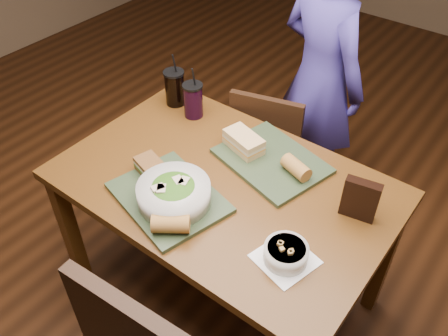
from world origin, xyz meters
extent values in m
plane|color=#381C0B|center=(0.00, 0.00, 0.00)|extent=(6.00, 6.00, 0.00)
cube|color=#533110|center=(-0.60, -0.38, 0.35)|extent=(0.06, 0.06, 0.71)
cube|color=#533110|center=(-0.60, 0.38, 0.35)|extent=(0.06, 0.06, 0.71)
cube|color=#533110|center=(0.60, 0.38, 0.35)|extent=(0.06, 0.06, 0.71)
cube|color=#533110|center=(0.00, 0.00, 0.73)|extent=(1.30, 0.85, 0.04)
cube|color=black|center=(-0.13, 0.66, 0.38)|extent=(0.44, 0.44, 0.03)
cube|color=black|center=(-0.13, 0.50, 0.61)|extent=(0.35, 0.13, 0.43)
cube|color=black|center=(-0.29, 0.50, 0.18)|extent=(0.03, 0.03, 0.37)
cube|color=black|center=(0.02, 0.50, 0.18)|extent=(0.03, 0.03, 0.37)
cube|color=black|center=(-0.29, 0.81, 0.18)|extent=(0.03, 0.03, 0.37)
cube|color=black|center=(0.02, 0.81, 0.18)|extent=(0.03, 0.03, 0.37)
imported|color=#3E338C|center=(-0.07, 0.90, 0.76)|extent=(0.64, 0.52, 1.51)
cube|color=#2C3B22|center=(-0.11, -0.21, 0.76)|extent=(0.49, 0.42, 0.02)
cube|color=#2C3B22|center=(0.09, 0.21, 0.76)|extent=(0.49, 0.41, 0.02)
cylinder|color=silver|center=(-0.07, -0.21, 0.81)|extent=(0.27, 0.27, 0.08)
ellipsoid|color=#427219|center=(-0.07, -0.21, 0.82)|extent=(0.22, 0.22, 0.07)
cube|color=beige|center=(-0.07, -0.18, 0.85)|extent=(0.05, 0.05, 0.01)
cube|color=beige|center=(-0.05, -0.18, 0.85)|extent=(0.04, 0.05, 0.01)
cube|color=beige|center=(-0.09, -0.25, 0.85)|extent=(0.05, 0.05, 0.01)
cube|color=beige|center=(-0.10, -0.26, 0.85)|extent=(0.05, 0.05, 0.01)
cube|color=white|center=(0.39, -0.18, 0.75)|extent=(0.22, 0.22, 0.00)
cylinder|color=silver|center=(0.39, -0.18, 0.78)|extent=(0.15, 0.15, 0.06)
cylinder|color=black|center=(0.39, -0.18, 0.81)|extent=(0.13, 0.13, 0.01)
cube|color=#B28947|center=(0.41, -0.18, 0.82)|extent=(0.02, 0.02, 0.01)
cube|color=#B28947|center=(0.37, -0.18, 0.82)|extent=(0.02, 0.02, 0.01)
cube|color=#B28947|center=(0.37, -0.18, 0.82)|extent=(0.02, 0.02, 0.01)
cube|color=#B28947|center=(0.42, -0.19, 0.82)|extent=(0.02, 0.02, 0.01)
cube|color=#B28947|center=(0.39, -0.20, 0.82)|extent=(0.02, 0.02, 0.01)
cube|color=#593819|center=(-0.25, -0.15, 0.78)|extent=(0.14, 0.11, 0.02)
cube|color=#3F721E|center=(-0.25, -0.15, 0.79)|extent=(0.14, 0.11, 0.01)
cube|color=beige|center=(-0.25, -0.15, 0.80)|extent=(0.14, 0.11, 0.01)
cube|color=#593819|center=(-0.25, -0.15, 0.82)|extent=(0.14, 0.11, 0.02)
cube|color=tan|center=(-0.05, 0.20, 0.78)|extent=(0.19, 0.14, 0.02)
cube|color=orange|center=(-0.05, 0.20, 0.80)|extent=(0.19, 0.14, 0.01)
cube|color=beige|center=(-0.05, 0.20, 0.81)|extent=(0.19, 0.14, 0.01)
cube|color=tan|center=(-0.05, 0.20, 0.82)|extent=(0.19, 0.14, 0.02)
cylinder|color=#AD7533|center=(0.02, -0.32, 0.80)|extent=(0.14, 0.13, 0.07)
cylinder|color=#AD7533|center=(0.21, 0.19, 0.80)|extent=(0.14, 0.10, 0.06)
cylinder|color=black|center=(-0.52, 0.29, 0.83)|extent=(0.09, 0.09, 0.16)
cylinder|color=black|center=(-0.52, 0.29, 0.92)|extent=(0.10, 0.10, 0.01)
cylinder|color=black|center=(-0.51, 0.29, 0.96)|extent=(0.01, 0.03, 0.10)
cylinder|color=black|center=(-0.38, 0.27, 0.83)|extent=(0.09, 0.09, 0.15)
cylinder|color=black|center=(-0.38, 0.27, 0.91)|extent=(0.09, 0.09, 0.01)
cylinder|color=black|center=(-0.37, 0.27, 0.95)|extent=(0.01, 0.02, 0.10)
cube|color=black|center=(0.49, 0.15, 0.83)|extent=(0.13, 0.06, 0.17)
camera|label=1|loc=(0.83, -1.08, 2.03)|focal=38.00mm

